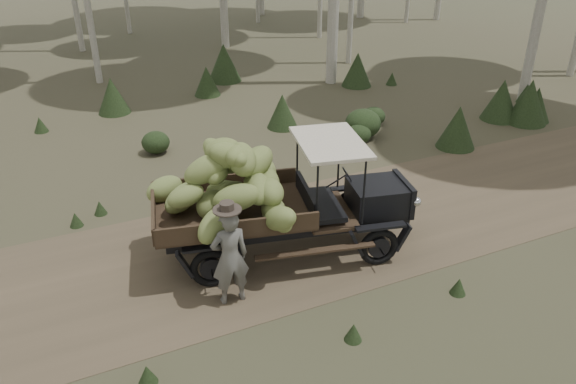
{
  "coord_description": "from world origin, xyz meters",
  "views": [
    {
      "loc": [
        -2.28,
        -8.26,
        5.85
      ],
      "look_at": [
        1.41,
        -0.33,
        1.24
      ],
      "focal_mm": 35.0,
      "sensor_mm": 36.0,
      "label": 1
    }
  ],
  "objects": [
    {
      "name": "banana_truck",
      "position": [
        0.85,
        -0.25,
        1.38
      ],
      "size": [
        4.89,
        2.72,
        2.4
      ],
      "rotation": [
        0.0,
        0.0,
        -0.22
      ],
      "color": "black",
      "rests_on": "ground"
    },
    {
      "name": "farmer",
      "position": [
        -0.03,
        -1.26,
        0.86
      ],
      "size": [
        0.63,
        0.46,
        1.82
      ],
      "rotation": [
        0.0,
        0.0,
        3.1
      ],
      "color": "#585650",
      "rests_on": "ground"
    },
    {
      "name": "ground",
      "position": [
        0.0,
        0.0,
        0.0
      ],
      "size": [
        120.0,
        120.0,
        0.0
      ],
      "primitive_type": "plane",
      "color": "#473D2B",
      "rests_on": "ground"
    },
    {
      "name": "dirt_track",
      "position": [
        0.0,
        0.0,
        0.0
      ],
      "size": [
        70.0,
        4.0,
        0.01
      ],
      "primitive_type": "cube",
      "color": "brown",
      "rests_on": "ground"
    },
    {
      "name": "undergrowth",
      "position": [
        1.11,
        2.09,
        0.54
      ],
      "size": [
        22.06,
        23.07,
        1.34
      ],
      "color": "#233319",
      "rests_on": "ground"
    }
  ]
}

